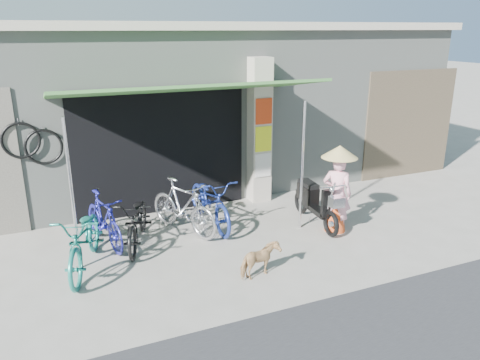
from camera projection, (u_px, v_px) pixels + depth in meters
name	position (u px, v px, depth m)	size (l,w,h in m)	color
ground	(275.00, 253.00, 7.72)	(80.00, 80.00, 0.00)	gray
bicycle_shop	(182.00, 100.00, 11.60)	(12.30, 5.30, 3.66)	gray
shop_pillar	(259.00, 131.00, 9.71)	(0.42, 0.44, 3.00)	#B8AC9D
awning	(188.00, 91.00, 8.02)	(4.60, 1.88, 2.72)	#386E31
neighbour_right	(409.00, 124.00, 11.45)	(2.60, 0.06, 2.60)	brown
bike_teal	(85.00, 239.00, 7.08)	(0.65, 1.87, 0.98)	#1B7D6F
bike_blue	(104.00, 220.00, 7.89)	(0.43, 1.53, 0.92)	navy
bike_black	(138.00, 221.00, 7.89)	(0.59, 1.69, 0.89)	black
bike_silver	(183.00, 207.00, 8.37)	(0.47, 1.65, 0.99)	#B5B5BA
bike_navy	(210.00, 201.00, 8.68)	(0.65, 1.86, 0.98)	navy
street_dog	(260.00, 261.00, 6.91)	(0.29, 0.63, 0.53)	tan
moped	(315.00, 202.00, 8.78)	(0.47, 1.67, 0.94)	black
nun	(337.00, 189.00, 8.34)	(0.64, 0.64, 1.60)	pink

